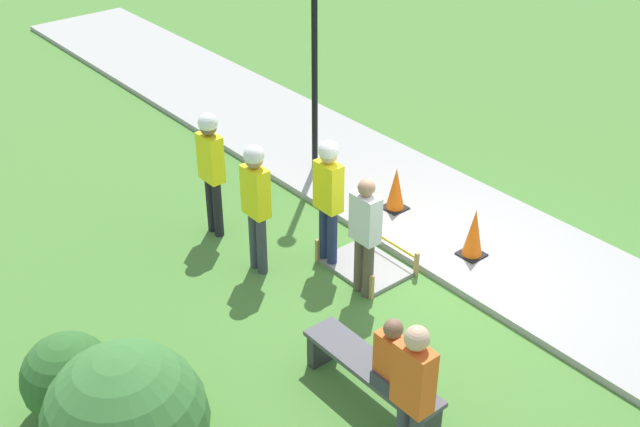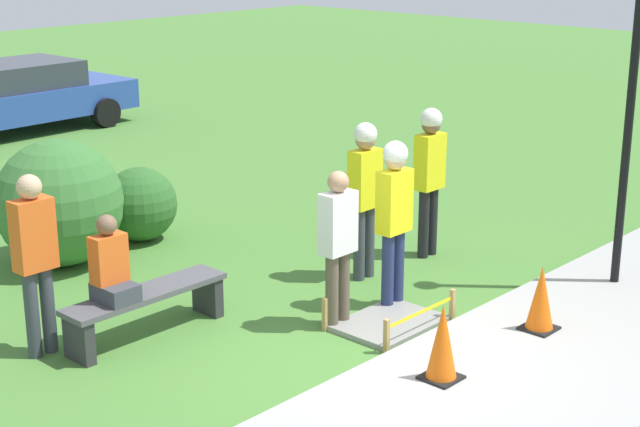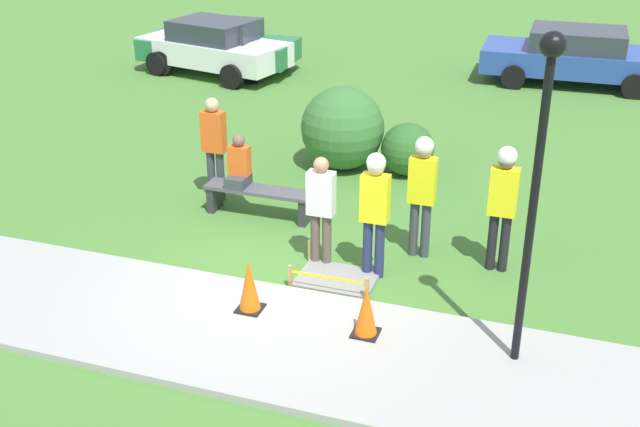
% 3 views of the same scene
% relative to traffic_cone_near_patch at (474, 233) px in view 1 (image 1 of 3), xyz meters
% --- Properties ---
extents(ground_plane, '(60.00, 60.00, 0.00)m').
position_rel_traffic_cone_near_patch_xyz_m(ground_plane, '(-0.02, 0.74, -0.47)').
color(ground_plane, '#477A33').
extents(sidewalk, '(28.00, 2.50, 0.10)m').
position_rel_traffic_cone_near_patch_xyz_m(sidewalk, '(-0.02, -0.51, -0.42)').
color(sidewalk, '#9E9E99').
rests_on(sidewalk, ground_plane).
extents(wet_concrete_patch, '(1.18, 0.89, 0.37)m').
position_rel_traffic_cone_near_patch_xyz_m(wet_concrete_patch, '(0.81, 1.28, -0.43)').
color(wet_concrete_patch, gray).
rests_on(wet_concrete_patch, ground_plane).
extents(traffic_cone_near_patch, '(0.34, 0.34, 0.74)m').
position_rel_traffic_cone_near_patch_xyz_m(traffic_cone_near_patch, '(0.00, 0.00, 0.00)').
color(traffic_cone_near_patch, black).
rests_on(traffic_cone_near_patch, sidewalk).
extents(traffic_cone_far_patch, '(0.34, 0.34, 0.70)m').
position_rel_traffic_cone_near_patch_xyz_m(traffic_cone_far_patch, '(1.63, -0.07, -0.02)').
color(traffic_cone_far_patch, black).
rests_on(traffic_cone_far_patch, sidewalk).
extents(park_bench, '(1.87, 0.44, 0.51)m').
position_rel_traffic_cone_near_patch_xyz_m(park_bench, '(-1.12, 2.98, -0.11)').
color(park_bench, '#2D2D33').
rests_on(park_bench, ground_plane).
extents(person_seated_on_bench, '(0.36, 0.44, 0.89)m').
position_rel_traffic_cone_near_patch_xyz_m(person_seated_on_bench, '(-1.49, 3.03, 0.39)').
color(person_seated_on_bench, '#383D47').
rests_on(person_seated_on_bench, park_bench).
extents(worker_supervisor, '(0.40, 0.28, 1.95)m').
position_rel_traffic_cone_near_patch_xyz_m(worker_supervisor, '(2.95, 2.38, 0.72)').
color(worker_supervisor, black).
rests_on(worker_supervisor, ground_plane).
extents(worker_assistant, '(0.40, 0.28, 1.92)m').
position_rel_traffic_cone_near_patch_xyz_m(worker_assistant, '(1.26, 1.60, 0.70)').
color(worker_assistant, navy).
rests_on(worker_assistant, ground_plane).
extents(worker_trainee, '(0.40, 0.28, 1.93)m').
position_rel_traffic_cone_near_patch_xyz_m(worker_trainee, '(1.76, 2.45, 0.71)').
color(worker_trainee, '#383D47').
rests_on(worker_trainee, ground_plane).
extents(bystander_in_orange_shirt, '(0.40, 0.25, 1.87)m').
position_rel_traffic_cone_near_patch_xyz_m(bystander_in_orange_shirt, '(-2.11, 3.39, 0.60)').
color(bystander_in_orange_shirt, '#383D47').
rests_on(bystander_in_orange_shirt, ground_plane).
extents(bystander_in_gray_shirt, '(0.40, 0.23, 1.72)m').
position_rel_traffic_cone_near_patch_xyz_m(bystander_in_gray_shirt, '(0.43, 1.68, 0.51)').
color(bystander_in_gray_shirt, brown).
rests_on(bystander_in_gray_shirt, ground_plane).
extents(lamppost_near, '(0.28, 0.28, 3.97)m').
position_rel_traffic_cone_near_patch_xyz_m(lamppost_near, '(3.49, 0.02, 2.23)').
color(lamppost_near, black).
rests_on(lamppost_near, sidewalk).
extents(shrub_rounded_near, '(1.01, 1.01, 1.01)m').
position_rel_traffic_cone_near_patch_xyz_m(shrub_rounded_near, '(0.82, 5.64, 0.04)').
color(shrub_rounded_near, '#2D6028').
rests_on(shrub_rounded_near, ground_plane).
extents(shrub_rounded_mid, '(1.61, 1.61, 1.61)m').
position_rel_traffic_cone_near_patch_xyz_m(shrub_rounded_mid, '(-0.46, 5.57, 0.34)').
color(shrub_rounded_mid, '#387033').
rests_on(shrub_rounded_mid, ground_plane).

